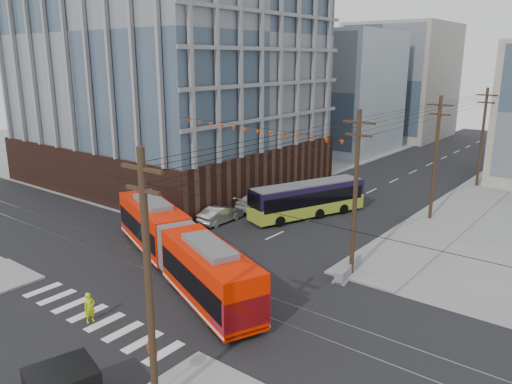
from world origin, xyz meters
TOP-DOWN VIEW (x-y plane):
  - ground at (0.00, 0.00)m, footprint 160.00×160.00m
  - office_building at (-22.00, 23.00)m, footprint 30.00×25.00m
  - bg_bldg_nw_near at (-17.00, 52.00)m, footprint 18.00×16.00m
  - bg_bldg_nw_far at (-14.00, 72.00)m, footprint 16.00×18.00m
  - utility_pole_near at (8.50, -6.00)m, footprint 0.30×0.30m
  - streetcar at (-0.68, 3.99)m, footprint 19.00×10.02m
  - city_bus at (-0.71, 20.02)m, footprint 6.41×11.45m
  - parked_car_silver at (-5.78, 13.79)m, footprint 1.60×4.56m
  - parked_car_white at (-5.54, 19.13)m, footprint 2.61×5.49m
  - parked_car_grey at (-6.05, 24.71)m, footprint 3.59×5.01m
  - pedestrian at (0.15, -3.44)m, footprint 0.49×0.67m
  - stop_sign at (7.84, -5.51)m, footprint 0.85×0.85m
  - jersey_barrier at (8.30, 10.94)m, footprint 1.51×3.98m

SIDE VIEW (x-z plane):
  - ground at x=0.00m, z-range 0.00..0.00m
  - jersey_barrier at x=8.30m, z-range 0.00..0.78m
  - parked_car_grey at x=-6.05m, z-range 0.00..1.27m
  - parked_car_silver at x=-5.78m, z-range 0.00..1.50m
  - parked_car_white at x=-5.54m, z-range 0.00..1.54m
  - pedestrian at x=0.15m, z-range 0.00..1.71m
  - stop_sign at x=7.84m, z-range 0.00..2.55m
  - city_bus at x=-0.71m, z-range 0.00..3.21m
  - streetcar at x=-0.68m, z-range 0.00..3.75m
  - utility_pole_near at x=8.50m, z-range 0.00..11.00m
  - bg_bldg_nw_near at x=-17.00m, z-range 0.00..18.00m
  - bg_bldg_nw_far at x=-14.00m, z-range 0.00..20.00m
  - office_building at x=-22.00m, z-range 0.00..28.60m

